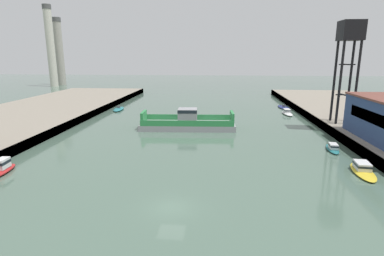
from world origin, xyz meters
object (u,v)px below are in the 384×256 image
object	(u,v)px
chain_ferry	(188,123)
smokestack_distant_b	(59,50)
moored_boat_mid_left	(119,109)
smokestack_distant_a	(50,44)
crane_tower	(350,41)
moored_boat_near_right	(2,168)
moored_boat_mid_right	(284,107)
moored_boat_far_right	(287,112)
moored_boat_far_left	(333,148)
moored_boat_near_left	(363,169)

from	to	relation	value
chain_ferry	smokestack_distant_b	xyz separation A→B (m)	(-69.66, 87.23, 15.45)
moored_boat_mid_left	smokestack_distant_a	bearing A→B (deg)	129.67
crane_tower	smokestack_distant_b	xyz separation A→B (m)	(-98.57, 86.16, 0.36)
moored_boat_near_right	smokestack_distant_a	world-z (taller)	smokestack_distant_a
moored_boat_near_right	smokestack_distant_a	bearing A→B (deg)	115.37
moored_boat_mid_left	smokestack_distant_b	bearing A→B (deg)	126.24
smokestack_distant_a	moored_boat_mid_right	bearing A→B (deg)	-29.65
chain_ferry	moored_boat_mid_left	size ratio (longest dim) A/B	2.45
moored_boat_near_right	moored_boat_far_right	xyz separation A→B (m)	(42.41, 41.69, -0.19)
chain_ferry	smokestack_distant_a	world-z (taller)	smokestack_distant_a
chain_ferry	moored_boat_far_left	bearing A→B (deg)	-28.38
moored_boat_far_left	moored_boat_far_right	world-z (taller)	moored_boat_far_right
chain_ferry	crane_tower	world-z (taller)	crane_tower
smokestack_distant_a	smokestack_distant_b	bearing A→B (deg)	94.14
moored_boat_far_right	moored_boat_mid_right	bearing A→B (deg)	83.30
moored_boat_mid_left	crane_tower	xyz separation A→B (m)	(48.77, -18.20, 15.98)
moored_boat_near_left	smokestack_distant_a	bearing A→B (deg)	132.72
moored_boat_far_left	smokestack_distant_a	size ratio (longest dim) A/B	0.15
chain_ferry	moored_boat_far_left	world-z (taller)	chain_ferry
crane_tower	chain_ferry	bearing A→B (deg)	-177.88
moored_boat_far_right	smokestack_distant_a	world-z (taller)	smokestack_distant_a
moored_boat_far_right	smokestack_distant_a	distance (m)	111.98
moored_boat_mid_left	moored_boat_far_right	world-z (taller)	moored_boat_far_right
moored_boat_near_left	moored_boat_mid_left	xyz separation A→B (m)	(-43.03, 40.54, -0.19)
moored_boat_mid_left	moored_boat_near_right	bearing A→B (deg)	-90.09
moored_boat_near_left	smokestack_distant_a	world-z (taller)	smokestack_distant_a
moored_boat_near_left	moored_boat_near_right	size ratio (longest dim) A/B	1.26
moored_boat_mid_left	crane_tower	size ratio (longest dim) A/B	0.41
moored_boat_mid_right	moored_boat_far_right	distance (m)	9.21
moored_boat_near_right	smokestack_distant_a	size ratio (longest dim) A/B	0.15
moored_boat_mid_left	smokestack_distant_a	distance (m)	79.24
smokestack_distant_a	chain_ferry	bearing A→B (deg)	-48.70
crane_tower	moored_boat_far_right	bearing A→B (deg)	112.34
moored_boat_mid_left	moored_boat_near_left	bearing A→B (deg)	-43.29
moored_boat_near_left	crane_tower	bearing A→B (deg)	75.60
chain_ferry	moored_boat_mid_left	xyz separation A→B (m)	(-19.86, 19.27, -0.89)
smokestack_distant_a	moored_boat_near_right	bearing A→B (deg)	-64.63
moored_boat_near_right	smokestack_distant_b	world-z (taller)	smokestack_distant_b
moored_boat_mid_right	smokestack_distant_b	bearing A→B (deg)	146.64
moored_boat_near_right	moored_boat_far_left	bearing A→B (deg)	16.46
moored_boat_mid_left	moored_boat_mid_right	size ratio (longest dim) A/B	0.93
moored_boat_near_right	crane_tower	size ratio (longest dim) A/B	0.29
moored_boat_near_right	smokestack_distant_b	distance (m)	123.77
moored_boat_near_left	moored_boat_mid_right	distance (m)	47.13
moored_boat_near_right	moored_boat_mid_left	size ratio (longest dim) A/B	0.72
moored_boat_mid_left	moored_boat_far_right	bearing A→B (deg)	-3.46
moored_boat_mid_right	smokestack_distant_a	bearing A→B (deg)	150.35
smokestack_distant_a	smokestack_distant_b	xyz separation A→B (m)	(-0.63, 8.66, -2.20)
chain_ferry	crane_tower	xyz separation A→B (m)	(28.91, 1.07, 15.09)
moored_boat_mid_left	smokestack_distant_a	size ratio (longest dim) A/B	0.21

